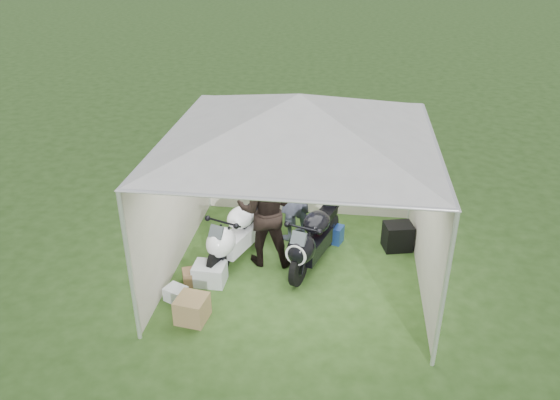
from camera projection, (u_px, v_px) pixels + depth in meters
The scene contains 12 objects.
ground at pixel (297, 268), 9.17m from camera, with size 80.00×80.00×0.00m, color #274616.
canopy_tent at pixel (299, 121), 8.02m from camera, with size 5.66×5.66×3.00m.
motorcycle_white at pixel (237, 233), 9.17m from camera, with size 0.92×1.85×0.95m.
motorcycle_black at pixel (313, 238), 8.99m from camera, with size 0.86×1.89×0.96m.
paddock_stand at pixel (331, 233), 9.88m from camera, with size 0.43×0.27×0.32m, color blue.
person_dark_jacket at pixel (265, 210), 8.93m from camera, with size 0.96×0.74×1.97m, color black.
person_blue_jacket at pixel (294, 189), 9.64m from camera, with size 0.72×0.47×1.97m, color slate.
equipment_box at pixel (398, 236), 9.62m from camera, with size 0.48×0.39×0.48m, color black.
crate_0 at pixel (210, 274), 8.73m from camera, with size 0.50×0.39×0.34m, color silver.
crate_1 at pixel (192, 309), 7.91m from camera, with size 0.43×0.43×0.38m, color olive.
crate_2 at pixel (176, 294), 8.35m from camera, with size 0.31×0.26×0.23m, color silver.
crate_3 at pixel (195, 277), 8.73m from camera, with size 0.37×0.26×0.25m, color brown.
Camera 1 is at (0.72, -7.61, 5.20)m, focal length 35.00 mm.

